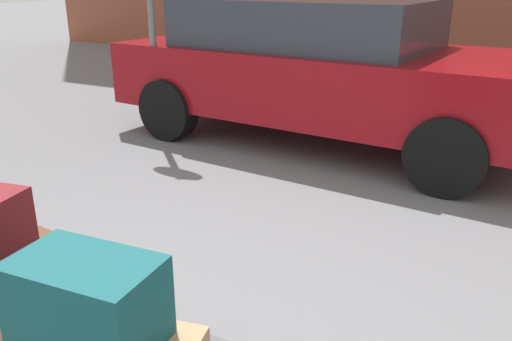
% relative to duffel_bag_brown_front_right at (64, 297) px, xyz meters
% --- Properties ---
extents(duffel_bag_brown_front_right, '(0.65, 0.34, 0.31)m').
position_rel_duffel_bag_brown_front_right_xyz_m(duffel_bag_brown_front_right, '(0.00, 0.00, 0.00)').
color(duffel_bag_brown_front_right, '#51331E').
rests_on(duffel_bag_brown_front_right, luggage_cart).
extents(duffel_bag_teal_topmost_pile, '(0.43, 0.28, 0.25)m').
position_rel_duffel_bag_brown_front_right_xyz_m(duffel_bag_teal_topmost_pile, '(0.44, -0.28, 0.29)').
color(duffel_bag_teal_topmost_pile, '#144C51').
rests_on(duffel_bag_teal_topmost_pile, duffel_bag_tan_rear_left).
extents(parked_car, '(4.43, 2.19, 1.42)m').
position_rel_duffel_bag_brown_front_right_xyz_m(parked_car, '(-0.48, 3.92, 0.27)').
color(parked_car, maroon).
rests_on(parked_car, ground_plane).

